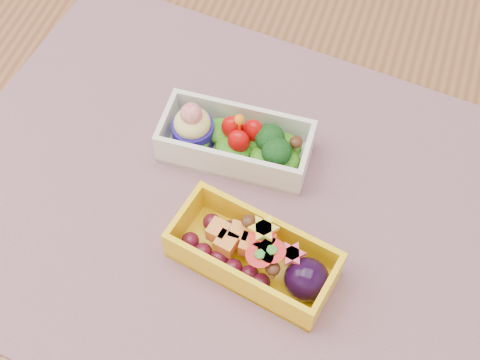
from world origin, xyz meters
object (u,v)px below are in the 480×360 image
(table, at_px, (201,220))
(bento_yellow, at_px, (257,256))
(bento_white, at_px, (235,141))
(placemat, at_px, (231,203))

(table, bearing_deg, bento_yellow, -42.48)
(table, relative_size, bento_white, 7.96)
(table, distance_m, bento_white, 0.13)
(table, bearing_deg, bento_white, 47.98)
(bento_white, bearing_deg, table, -134.38)
(table, bearing_deg, placemat, -28.45)
(bento_white, relative_size, bento_yellow, 0.95)
(bento_white, xyz_separation_m, bento_yellow, (0.06, -0.11, 0.00))
(placemat, xyz_separation_m, bento_white, (-0.02, 0.06, 0.02))
(placemat, height_order, bento_white, bento_white)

